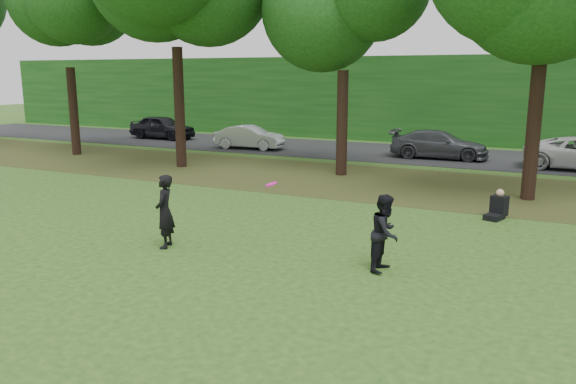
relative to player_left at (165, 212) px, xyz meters
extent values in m
plane|color=#234616|center=(3.37, -3.12, -0.86)|extent=(120.00, 120.00, 0.00)
cube|color=#473619|center=(3.37, 9.88, -0.86)|extent=(60.00, 7.00, 0.01)
cube|color=black|center=(3.37, 17.88, -0.85)|extent=(70.00, 7.00, 0.02)
cube|color=#144614|center=(3.37, 23.88, 1.64)|extent=(70.00, 3.00, 5.00)
imported|color=black|center=(0.00, 0.00, 0.00)|extent=(0.61, 0.74, 1.72)
imported|color=black|center=(5.06, 0.69, -0.06)|extent=(0.65, 0.81, 1.60)
imported|color=black|center=(-14.01, 17.82, -0.12)|extent=(4.29, 1.86, 1.44)
imported|color=#A3A6AB|center=(-6.81, 16.04, -0.22)|extent=(3.86, 1.60, 1.24)
imported|color=#3F4147|center=(3.02, 16.96, -0.18)|extent=(4.65, 2.11, 1.32)
cylinder|color=#F214A1|center=(2.47, 0.59, 0.75)|extent=(0.31, 0.30, 0.13)
cube|color=black|center=(6.67, 6.00, -0.78)|extent=(0.56, 0.66, 0.16)
cube|color=black|center=(6.76, 6.27, -0.50)|extent=(0.51, 0.46, 0.56)
sphere|color=tan|center=(6.76, 6.27, -0.14)|extent=(0.22, 0.22, 0.22)
cylinder|color=black|center=(-13.63, 10.48, 1.28)|extent=(0.44, 0.44, 4.28)
sphere|color=#144614|center=(-13.63, 10.48, 6.28)|extent=(6.00, 6.00, 6.00)
cylinder|color=black|center=(-6.63, 9.68, 1.68)|extent=(0.44, 0.44, 5.08)
cylinder|color=black|center=(0.37, 10.78, 1.20)|extent=(0.44, 0.44, 4.12)
cylinder|color=black|center=(7.37, 9.18, 1.45)|extent=(0.44, 0.44, 4.62)
camera|label=1|loc=(8.04, -10.14, 3.14)|focal=35.00mm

